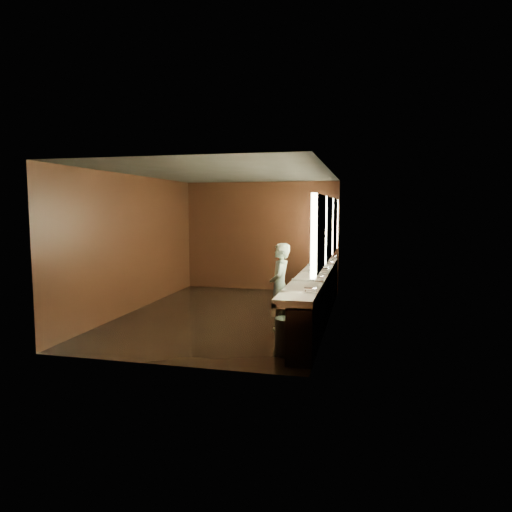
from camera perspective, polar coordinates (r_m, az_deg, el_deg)
The scene contains 10 objects.
floor at distance 9.20m, azimuth -3.61°, elevation -7.35°, with size 6.00×6.00×0.00m, color black.
ceiling at distance 8.97m, azimuth -3.72°, elevation 10.32°, with size 4.00×6.00×0.02m, color #2D2D2B.
wall_back at distance 11.87m, azimuth 0.62°, elevation 2.51°, with size 4.00×0.02×2.80m, color black.
wall_front at distance 6.19m, azimuth -11.89°, elevation -0.83°, with size 4.00×0.02×2.80m, color black.
wall_left at distance 9.76m, azimuth -14.96°, elevation 1.55°, with size 0.02×6.00×2.80m, color black.
wall_right at distance 8.60m, azimuth 9.17°, elevation 1.11°, with size 0.02×6.00×2.80m, color black.
sink_counter at distance 8.74m, azimuth 7.71°, elevation -4.78°, with size 0.55×5.40×1.01m.
mirror_band at distance 8.58m, azimuth 9.08°, elevation 3.44°, with size 0.06×5.03×1.15m.
person at distance 8.05m, azimuth 3.01°, elevation -3.77°, with size 0.55×0.36×1.52m, color #9AE1E6.
trash_bin at distance 6.72m, azimuth 3.88°, elevation -10.01°, with size 0.35×0.35×0.54m, color black.
Camera 1 is at (2.65, -8.55, 2.12)m, focal length 32.00 mm.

